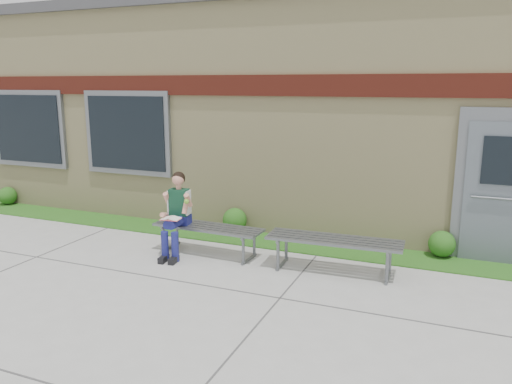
% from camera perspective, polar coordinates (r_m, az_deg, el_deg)
% --- Properties ---
extents(ground, '(80.00, 80.00, 0.00)m').
position_cam_1_polar(ground, '(6.36, -7.54, -12.27)').
color(ground, '#9E9E99').
rests_on(ground, ground).
extents(grass_strip, '(16.00, 0.80, 0.02)m').
position_cam_1_polar(grass_strip, '(8.55, 1.13, -5.56)').
color(grass_strip, '#154C14').
rests_on(grass_strip, ground).
extents(school_building, '(16.20, 6.22, 4.20)m').
position_cam_1_polar(school_building, '(11.38, 7.41, 9.53)').
color(school_building, beige).
rests_on(school_building, ground).
extents(bench_left, '(1.78, 0.56, 0.46)m').
position_cam_1_polar(bench_left, '(7.85, -5.49, -4.63)').
color(bench_left, slate).
rests_on(bench_left, ground).
extents(bench_right, '(1.92, 0.61, 0.49)m').
position_cam_1_polar(bench_right, '(7.17, 8.89, -6.14)').
color(bench_right, slate).
rests_on(bench_right, ground).
extents(girl, '(0.48, 0.78, 1.30)m').
position_cam_1_polar(girl, '(7.81, -9.08, -2.28)').
color(girl, navy).
rests_on(girl, ground).
extents(shrub_west, '(0.39, 0.39, 0.39)m').
position_cam_1_polar(shrub_west, '(12.27, -26.52, -0.38)').
color(shrub_west, '#154C14').
rests_on(shrub_west, grass_strip).
extents(shrub_mid, '(0.43, 0.43, 0.43)m').
position_cam_1_polar(shrub_mid, '(8.97, -2.45, -3.21)').
color(shrub_mid, '#154C14').
rests_on(shrub_mid, grass_strip).
extents(shrub_east, '(0.40, 0.40, 0.40)m').
position_cam_1_polar(shrub_east, '(8.21, 20.48, -5.57)').
color(shrub_east, '#154C14').
rests_on(shrub_east, grass_strip).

